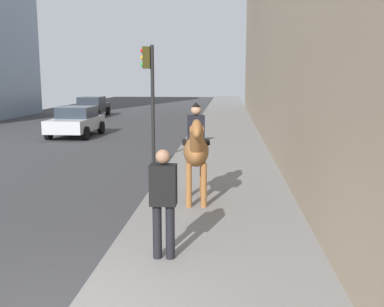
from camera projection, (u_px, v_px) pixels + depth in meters
The scene contains 5 objects.
mounted_horse_near at pixel (196, 149), 9.92m from camera, with size 2.15×0.68×2.22m.
pedestrian_greeting at pixel (163, 197), 6.86m from camera, with size 0.26×0.40×1.70m.
car_near_lane at pixel (91, 107), 32.78m from camera, with size 4.57×2.09×1.44m.
car_mid_lane at pixel (76, 121), 22.03m from camera, with size 3.89×2.04×1.44m.
traffic_light_near_curb at pixel (150, 85), 14.74m from camera, with size 0.20×0.44×3.88m.
Camera 1 is at (-4.74, -1.90, 2.89)m, focal length 42.57 mm.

